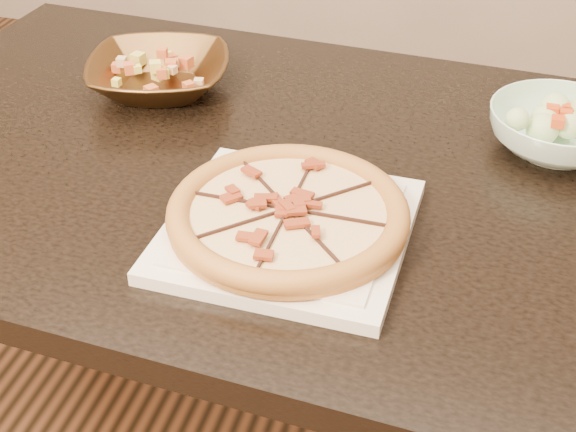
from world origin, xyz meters
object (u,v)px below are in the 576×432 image
(plate, at_px, (288,229))
(bronze_bowl, at_px, (159,75))
(salad_bowl, at_px, (559,130))
(pizza, at_px, (288,213))
(dining_table, at_px, (270,219))

(plate, xyz_separation_m, bronze_bowl, (-0.31, 0.33, 0.02))
(salad_bowl, bearing_deg, pizza, -136.11)
(dining_table, distance_m, bronze_bowl, 0.32)
(dining_table, bearing_deg, plate, -65.67)
(plate, bearing_deg, bronze_bowl, 133.62)
(plate, xyz_separation_m, salad_bowl, (0.32, 0.31, 0.02))
(pizza, distance_m, bronze_bowl, 0.45)
(dining_table, relative_size, pizza, 4.48)
(pizza, bearing_deg, plate, -20.77)
(plate, relative_size, salad_bowl, 1.48)
(pizza, xyz_separation_m, salad_bowl, (0.32, 0.31, -0.00))
(bronze_bowl, height_order, salad_bowl, salad_bowl)
(plate, distance_m, pizza, 0.02)
(dining_table, bearing_deg, salad_bowl, 18.91)
(plate, xyz_separation_m, pizza, (-0.00, 0.00, 0.02))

